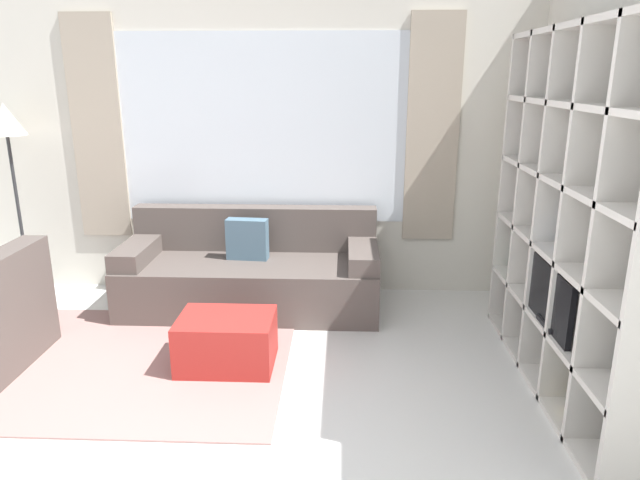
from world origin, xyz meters
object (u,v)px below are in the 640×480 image
couch_main (252,273)px  floor_lamp (7,134)px  shelving_unit (587,221)px  ottoman (227,342)px

couch_main → floor_lamp: bearing=175.7°
shelving_unit → ottoman: bearing=176.4°
ottoman → couch_main: bearing=89.7°
shelving_unit → ottoman: size_ratio=3.45×
couch_main → ottoman: (-0.00, -1.05, -0.11)m
floor_lamp → shelving_unit: bearing=-17.6°
ottoman → floor_lamp: (-2.02, 1.20, 1.25)m
ottoman → floor_lamp: 2.66m
shelving_unit → floor_lamp: (-4.23, 1.34, 0.36)m
shelving_unit → couch_main: size_ratio=1.04×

